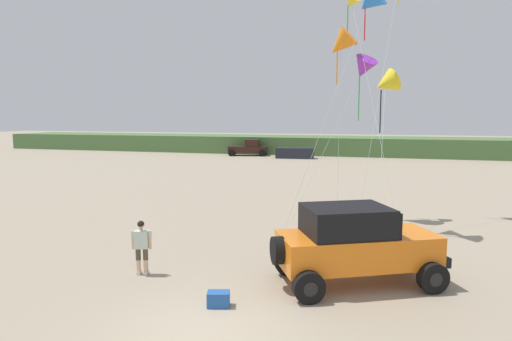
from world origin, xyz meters
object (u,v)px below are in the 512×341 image
(jeep, at_px, (355,243))
(kite_white_parafoil, at_px, (385,84))
(kite_yellow_diamond, at_px, (363,68))
(cooler_box, at_px, (218,299))
(kite_black_sled, at_px, (341,44))
(kite_blue_swept, at_px, (351,3))
(person_watching, at_px, (142,244))
(kite_red_delta, at_px, (369,2))
(distant_sedan, at_px, (295,153))
(distant_pickup, at_px, (249,148))

(jeep, distance_m, kite_white_parafoil, 8.11)
(kite_yellow_diamond, bearing_deg, cooler_box, -104.41)
(cooler_box, relative_size, kite_black_sled, 0.06)
(kite_blue_swept, bearing_deg, person_watching, -117.71)
(kite_white_parafoil, bearing_deg, jeep, -95.53)
(kite_white_parafoil, relative_size, kite_red_delta, 0.68)
(person_watching, height_order, distant_sedan, person_watching)
(kite_white_parafoil, xyz_separation_m, kite_black_sled, (-2.00, 1.84, 1.92))
(distant_sedan, relative_size, kite_blue_swept, 0.40)
(jeep, xyz_separation_m, kite_black_sled, (-1.38, 8.30, 6.79))
(kite_blue_swept, distance_m, kite_yellow_diamond, 3.11)
(cooler_box, bearing_deg, kite_yellow_diamond, 59.33)
(jeep, height_order, cooler_box, jeep)
(cooler_box, xyz_separation_m, kite_blue_swept, (2.18, 11.40, 9.71))
(jeep, bearing_deg, kite_blue_swept, 96.41)
(distant_sedan, bearing_deg, kite_black_sled, -78.77)
(person_watching, bearing_deg, kite_red_delta, 48.70)
(distant_pickup, distance_m, kite_black_sled, 34.24)
(kite_white_parafoil, relative_size, kite_yellow_diamond, 0.88)
(person_watching, height_order, cooler_box, person_watching)
(person_watching, bearing_deg, kite_yellow_diamond, 58.23)
(cooler_box, relative_size, kite_blue_swept, 0.05)
(distant_pickup, height_order, kite_yellow_diamond, kite_yellow_diamond)
(kite_yellow_diamond, bearing_deg, distant_pickup, 116.08)
(cooler_box, distance_m, kite_white_parafoil, 11.39)
(jeep, height_order, distant_pickup, jeep)
(kite_red_delta, bearing_deg, kite_white_parafoil, 36.94)
(kite_red_delta, xyz_separation_m, kite_yellow_diamond, (-0.29, 2.45, -2.29))
(kite_blue_swept, height_order, kite_red_delta, kite_blue_swept)
(distant_sedan, relative_size, kite_yellow_diamond, 0.55)
(kite_red_delta, bearing_deg, kite_black_sled, 118.81)
(distant_sedan, bearing_deg, kite_white_parafoil, -76.18)
(distant_sedan, distance_m, kite_yellow_diamond, 30.54)
(kite_white_parafoil, height_order, kite_red_delta, kite_red_delta)
(distant_sedan, bearing_deg, jeep, -80.06)
(person_watching, xyz_separation_m, kite_yellow_diamond, (5.84, 9.44, 5.96))
(person_watching, relative_size, kite_red_delta, 0.17)
(jeep, bearing_deg, kite_yellow_diamond, 92.51)
(distant_pickup, distance_m, kite_white_parafoil, 36.39)
(kite_white_parafoil, bearing_deg, distant_sedan, 107.86)
(person_watching, height_order, kite_blue_swept, kite_blue_swept)
(jeep, bearing_deg, distant_sedan, 103.98)
(kite_white_parafoil, bearing_deg, cooler_box, -112.90)
(jeep, xyz_separation_m, kite_yellow_diamond, (-0.37, 8.38, 5.70))
(person_watching, bearing_deg, kite_black_sled, 62.66)
(kite_blue_swept, xyz_separation_m, kite_red_delta, (0.92, -2.94, -0.72))
(distant_sedan, bearing_deg, kite_yellow_diamond, -76.86)
(distant_pickup, bearing_deg, kite_black_sled, -65.53)
(kite_yellow_diamond, bearing_deg, distant_sedan, 107.18)
(kite_red_delta, bearing_deg, cooler_box, -110.10)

